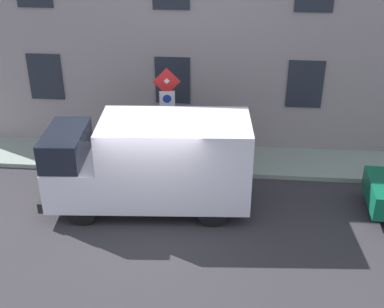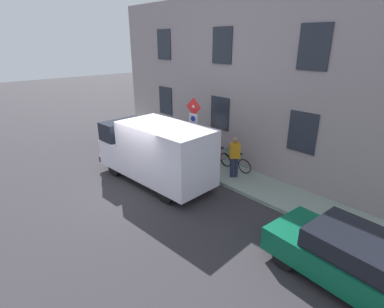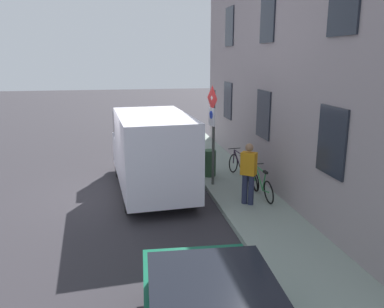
{
  "view_description": "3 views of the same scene",
  "coord_description": "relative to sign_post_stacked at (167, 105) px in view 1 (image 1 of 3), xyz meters",
  "views": [
    {
      "loc": [
        -10.51,
        -1.92,
        7.39
      ],
      "look_at": [
        1.35,
        -0.86,
        1.24
      ],
      "focal_mm": 46.1,
      "sensor_mm": 36.0,
      "label": 1
    },
    {
      "loc": [
        -5.8,
        -9.25,
        5.48
      ],
      "look_at": [
        1.89,
        -0.65,
        1.11
      ],
      "focal_mm": 28.11,
      "sensor_mm": 36.0,
      "label": 2
    },
    {
      "loc": [
        -0.29,
        -11.66,
        4.12
      ],
      "look_at": [
        1.79,
        -0.6,
        1.31
      ],
      "focal_mm": 36.65,
      "sensor_mm": 36.0,
      "label": 3
    }
  ],
  "objects": [
    {
      "name": "delivery_van",
      "position": [
        -1.91,
        0.15,
        -0.84
      ],
      "size": [
        2.36,
        5.46,
        2.5
      ],
      "rotation": [
        0.0,
        0.0,
        1.64
      ],
      "color": "white",
      "rests_on": "ground_plane"
    },
    {
      "name": "bicycle_purple",
      "position": [
        1.13,
        -0.38,
        -1.66
      ],
      "size": [
        0.46,
        1.72,
        0.89
      ],
      "rotation": [
        0.0,
        0.0,
        1.5
      ],
      "color": "black",
      "rests_on": "sidewalk_slab"
    },
    {
      "name": "sidewalk_slab",
      "position": [
        0.74,
        0.05,
        -2.1
      ],
      "size": [
        1.9,
        16.95,
        0.14
      ],
      "primitive_type": "cube",
      "color": "gray",
      "rests_on": "ground_plane"
    },
    {
      "name": "bicycle_green",
      "position": [
        1.13,
        -1.41,
        -1.66
      ],
      "size": [
        0.46,
        1.71,
        0.89
      ],
      "rotation": [
        0.0,
        0.0,
        1.6
      ],
      "color": "black",
      "rests_on": "sidewalk_slab"
    },
    {
      "name": "building_facade",
      "position": [
        2.03,
        0.05,
        1.49
      ],
      "size": [
        0.75,
        14.95,
        7.32
      ],
      "color": "gray",
      "rests_on": "ground_plane"
    },
    {
      "name": "ground_plane",
      "position": [
        -2.53,
        0.05,
        -2.17
      ],
      "size": [
        80.0,
        80.0,
        0.0
      ],
      "primitive_type": "plane",
      "color": "#302D32"
    },
    {
      "name": "sign_post_stacked",
      "position": [
        0.0,
        0.0,
        0.0
      ],
      "size": [
        0.18,
        0.56,
        3.01
      ],
      "color": "#474C47",
      "rests_on": "sidewalk_slab"
    },
    {
      "name": "litter_bin",
      "position": [
        0.14,
        0.93,
        -1.58
      ],
      "size": [
        0.44,
        0.44,
        0.9
      ],
      "primitive_type": "cylinder",
      "color": "#2D5133",
      "rests_on": "sidewalk_slab"
    },
    {
      "name": "pedestrian",
      "position": [
        0.58,
        -1.85,
        -1.1
      ],
      "size": [
        0.47,
        0.45,
        1.72
      ],
      "rotation": [
        0.0,
        0.0,
        0.9
      ],
      "color": "#262B47",
      "rests_on": "sidewalk_slab"
    },
    {
      "name": "bicycle_black",
      "position": [
        1.13,
        0.66,
        -1.66
      ],
      "size": [
        0.49,
        1.71,
        0.89
      ],
      "rotation": [
        0.0,
        0.0,
        1.72
      ],
      "color": "black",
      "rests_on": "sidewalk_slab"
    }
  ]
}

